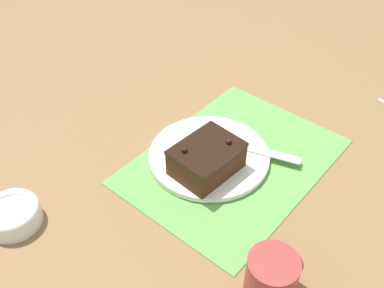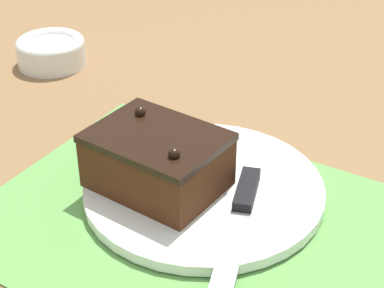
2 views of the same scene
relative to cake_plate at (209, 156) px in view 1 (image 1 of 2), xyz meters
The scene contains 7 objects.
ground_plane 0.05m from the cake_plate, 59.22° to the right, with size 3.00×3.00×0.00m, color olive.
placemat_woven 0.05m from the cake_plate, 59.22° to the right, with size 0.46×0.34×0.00m, color #609E4C.
cake_plate is the anchor object (origin of this frame).
chocolate_cake 0.06m from the cake_plate, 148.34° to the right, with size 0.14×0.11×0.07m.
serving_knife 0.07m from the cake_plate, 25.47° to the right, with size 0.09×0.21×0.01m.
small_bowl 0.41m from the cake_plate, 155.06° to the left, with size 0.10×0.10×0.04m.
coffee_mug 0.34m from the cake_plate, 124.21° to the right, with size 0.09×0.08×0.09m.
Camera 1 is at (-0.60, -0.38, 0.68)m, focal length 42.00 mm.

